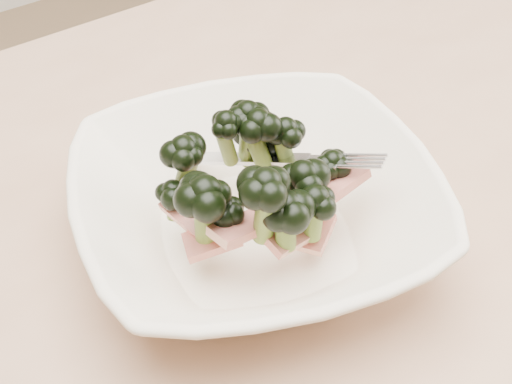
# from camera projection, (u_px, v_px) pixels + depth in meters

# --- Properties ---
(dining_table) EXTENTS (1.20, 0.80, 0.75)m
(dining_table) POSITION_uv_depth(u_px,v_px,m) (248.00, 318.00, 0.63)
(dining_table) COLOR tan
(dining_table) RESTS_ON ground
(broccoli_dish) EXTENTS (0.35, 0.35, 0.11)m
(broccoli_dish) POSITION_uv_depth(u_px,v_px,m) (256.00, 204.00, 0.54)
(broccoli_dish) COLOR white
(broccoli_dish) RESTS_ON dining_table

